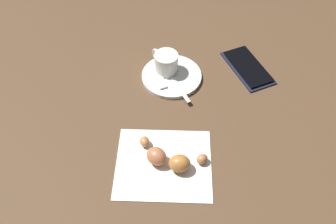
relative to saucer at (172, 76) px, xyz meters
name	(u,v)px	position (x,y,z in m)	size (l,w,h in m)	color
ground_plane	(167,111)	(0.10, -0.03, -0.01)	(1.80, 1.80, 0.00)	#513925
saucer	(172,76)	(0.00, 0.00, 0.00)	(0.15, 0.15, 0.01)	silver
espresso_cup	(166,63)	(-0.02, -0.01, 0.03)	(0.08, 0.06, 0.05)	silver
teaspoon	(172,78)	(0.02, 0.00, 0.01)	(0.13, 0.05, 0.01)	silver
sugar_packet	(159,79)	(0.01, -0.03, 0.01)	(0.07, 0.02, 0.01)	white
napkin	(164,163)	(0.24, -0.07, 0.00)	(0.17, 0.19, 0.00)	white
croissant	(169,158)	(0.24, -0.06, 0.02)	(0.11, 0.13, 0.04)	#B07541
cell_phone	(248,67)	(0.01, 0.20, 0.00)	(0.16, 0.10, 0.01)	#1B1F30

